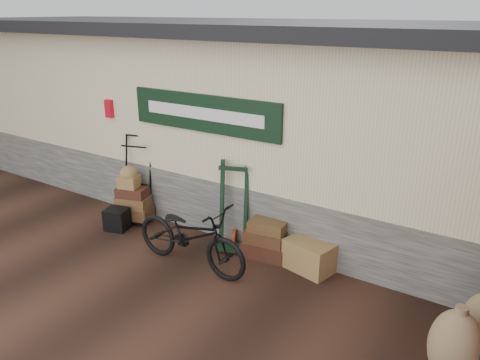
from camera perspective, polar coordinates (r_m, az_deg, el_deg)
name	(u,v)px	position (r m, az deg, el deg)	size (l,w,h in m)	color
ground	(183,264)	(6.74, -7.02, -10.16)	(80.00, 80.00, 0.00)	black
station_building	(279,116)	(8.29, 4.73, 7.74)	(14.40, 4.10, 3.20)	#4C4C47
porter_trolley	(136,178)	(8.04, -12.54, 0.28)	(0.72, 0.54, 1.44)	black
green_barrow	(233,206)	(6.89, -0.82, -3.17)	(0.48, 0.40, 1.32)	black
suitcase_stack	(266,238)	(6.78, 3.17, -7.10)	(0.64, 0.40, 0.57)	#351C11
wicker_hamper	(309,256)	(6.54, 8.43, -9.12)	(0.65, 0.42, 0.42)	olive
black_trunk	(117,219)	(7.87, -14.77, -4.64)	(0.35, 0.30, 0.35)	black
bicycle	(190,232)	(6.43, -6.10, -6.29)	(1.84, 0.64, 1.07)	black
burlap_sack_right	(455,347)	(5.07, 24.71, -18.05)	(0.50, 0.42, 0.80)	olive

